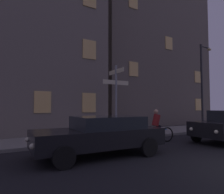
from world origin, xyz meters
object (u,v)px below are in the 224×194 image
(street_lamp, at_px, (203,79))
(car_near_left, at_px, (101,134))
(signpost, at_px, (116,94))
(cyclist, at_px, (157,127))

(street_lamp, relative_size, car_near_left, 1.42)
(signpost, bearing_deg, street_lamp, 3.07)
(street_lamp, bearing_deg, car_near_left, -162.52)
(street_lamp, distance_m, car_near_left, 12.01)
(signpost, xyz_separation_m, cyclist, (1.00, -2.17, -1.73))
(signpost, bearing_deg, cyclist, -65.32)
(signpost, distance_m, cyclist, 2.95)
(signpost, height_order, cyclist, signpost)
(street_lamp, bearing_deg, signpost, -176.93)
(car_near_left, relative_size, cyclist, 2.58)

